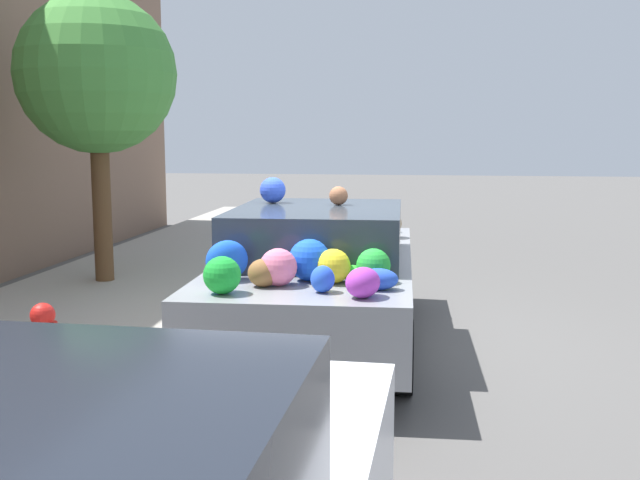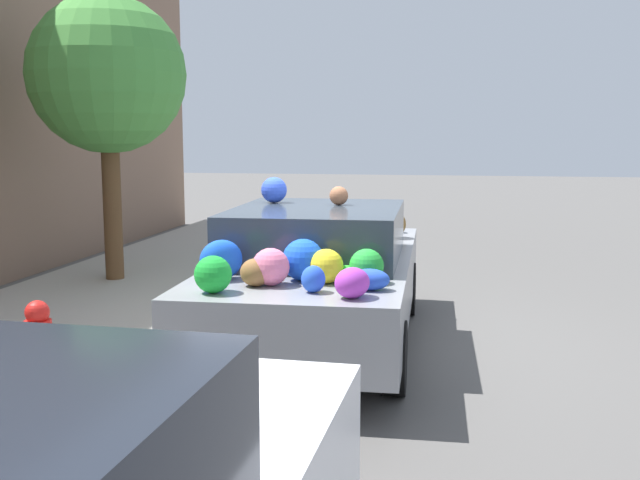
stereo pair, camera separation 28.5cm
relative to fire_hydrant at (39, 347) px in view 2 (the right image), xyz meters
name	(u,v)px [view 2 (the right image)]	position (x,y,z in m)	size (l,w,h in m)	color
ground_plane	(323,344)	(2.08, -1.78, -0.47)	(60.00, 60.00, 0.00)	#565451
sidewalk_curb	(69,325)	(2.08, 0.92, -0.41)	(24.00, 3.20, 0.13)	#9E998E
street_tree	(107,76)	(4.22, 1.43, 2.30)	(2.03, 2.03, 3.69)	brown
fire_hydrant	(39,347)	(0.00, 0.00, 0.00)	(0.20, 0.20, 0.70)	red
art_car	(319,273)	(2.02, -1.76, 0.25)	(4.35, 1.88, 1.62)	gray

